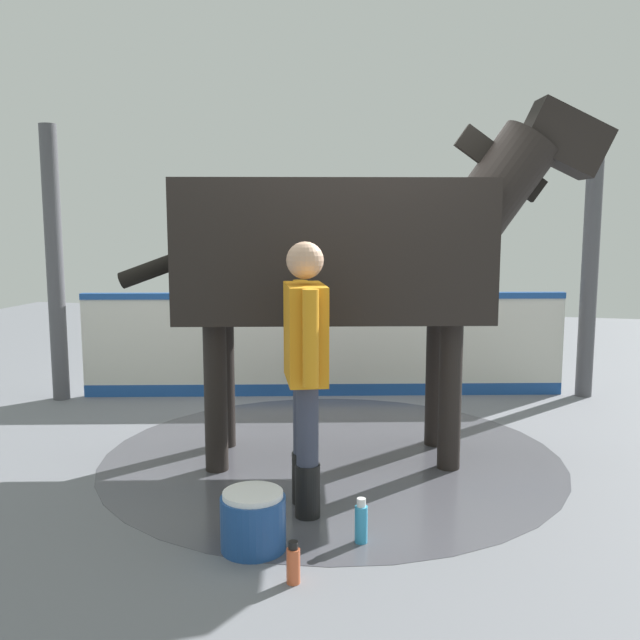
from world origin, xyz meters
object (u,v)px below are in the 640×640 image
at_px(handler, 305,360).
at_px(wash_bucket, 253,521).
at_px(bottle_spray, 293,564).
at_px(horse, 348,249).
at_px(bottle_shampoo, 361,522).

bearing_deg(handler, wash_bucket, 55.31).
relative_size(handler, bottle_spray, 7.64).
height_order(horse, wash_bucket, horse).
xyz_separation_m(horse, handler, (1.01, -0.07, -0.61)).
relative_size(horse, bottle_spray, 16.14).
bearing_deg(handler, bottle_shampoo, 117.89).
height_order(handler, bottle_shampoo, handler).
bearing_deg(bottle_spray, handler, -170.14).
bearing_deg(bottle_shampoo, horse, -166.31).
height_order(handler, wash_bucket, handler).
bearing_deg(bottle_shampoo, wash_bucket, -70.03).
height_order(horse, bottle_spray, horse).
xyz_separation_m(horse, bottle_spray, (1.87, 0.08, -1.44)).
bearing_deg(horse, bottle_spray, -101.41).
xyz_separation_m(horse, wash_bucket, (1.57, -0.22, -1.37)).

